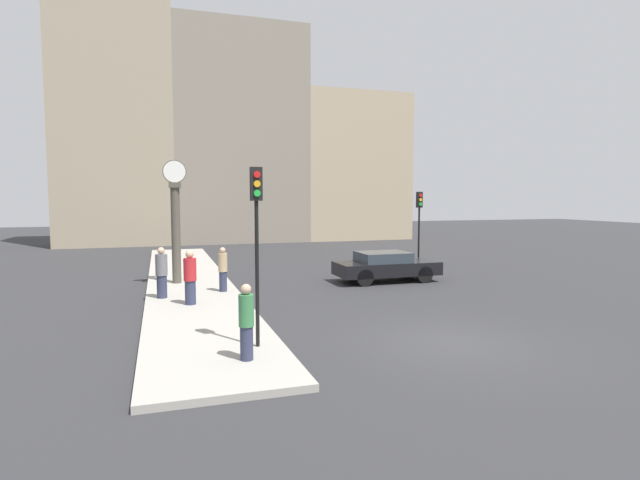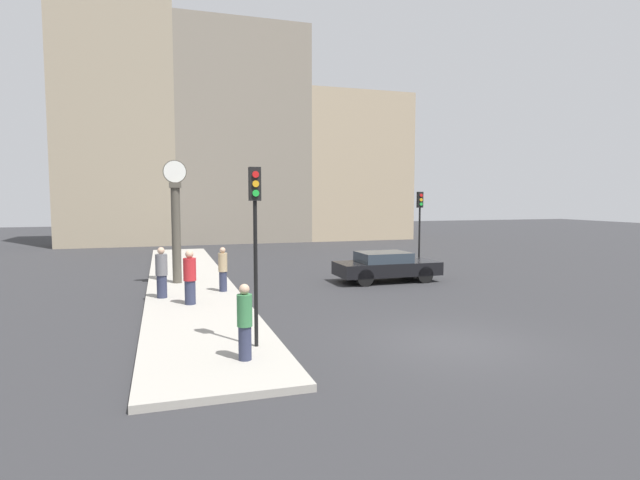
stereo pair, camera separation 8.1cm
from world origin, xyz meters
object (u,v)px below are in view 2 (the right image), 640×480
pedestrian_green_hoodie (245,322)px  pedestrian_red_top (190,277)px  street_clock (176,224)px  traffic_light_near (255,220)px  sedan_car (386,266)px  pedestrian_tan_coat (223,269)px  traffic_light_far (420,215)px  pedestrian_grey_jacket (162,273)px

pedestrian_green_hoodie → pedestrian_red_top: size_ratio=0.92×
street_clock → pedestrian_red_top: (0.28, -4.43, -1.52)m
traffic_light_near → pedestrian_red_top: bearing=103.1°
traffic_light_near → street_clock: size_ratio=0.83×
sedan_car → pedestrian_tan_coat: 7.15m
pedestrian_green_hoodie → traffic_light_far: bearing=47.2°
traffic_light_near → pedestrian_tan_coat: 7.50m
pedestrian_tan_coat → pedestrian_red_top: (-1.28, -1.97, 0.06)m
traffic_light_far → street_clock: (-11.31, -0.51, -0.23)m
pedestrian_tan_coat → pedestrian_green_hoodie: (-0.48, -8.09, 0.00)m
traffic_light_near → traffic_light_far: traffic_light_near is taller
street_clock → pedestrian_tan_coat: street_clock is taller
traffic_light_near → pedestrian_green_hoodie: size_ratio=2.53×
traffic_light_near → pedestrian_tan_coat: size_ratio=2.52×
street_clock → pedestrian_grey_jacket: 3.45m
sedan_car → traffic_light_near: 11.14m
pedestrian_green_hoodie → pedestrian_red_top: (-0.81, 6.12, 0.05)m
traffic_light_far → pedestrian_tan_coat: bearing=-163.1°
pedestrian_green_hoodie → pedestrian_red_top: pedestrian_red_top is taller
pedestrian_red_top → street_clock: bearing=93.6°
pedestrian_grey_jacket → pedestrian_tan_coat: pedestrian_grey_jacket is taller
street_clock → pedestrian_green_hoodie: street_clock is taller
pedestrian_red_top → pedestrian_green_hoodie: bearing=-82.5°
pedestrian_grey_jacket → pedestrian_green_hoodie: 7.69m
pedestrian_green_hoodie → pedestrian_tan_coat: bearing=86.6°
pedestrian_grey_jacket → pedestrian_green_hoodie: size_ratio=1.08×
sedan_car → traffic_light_near: traffic_light_near is taller
street_clock → pedestrian_red_top: bearing=-86.4°
pedestrian_tan_coat → pedestrian_green_hoodie: size_ratio=1.00×
traffic_light_far → pedestrian_green_hoodie: traffic_light_far is taller
sedan_car → pedestrian_tan_coat: bearing=-171.9°
street_clock → pedestrian_tan_coat: size_ratio=3.03×
traffic_light_near → pedestrian_red_top: traffic_light_near is taller
sedan_car → street_clock: (-8.63, 1.46, 1.87)m
street_clock → pedestrian_grey_jacket: size_ratio=2.82×
pedestrian_grey_jacket → pedestrian_tan_coat: bearing=15.0°
pedestrian_tan_coat → pedestrian_red_top: pedestrian_red_top is taller
sedan_car → traffic_light_far: size_ratio=1.13×
traffic_light_near → pedestrian_tan_coat: traffic_light_near is taller
pedestrian_tan_coat → pedestrian_grey_jacket: bearing=-165.0°
pedestrian_green_hoodie → street_clock: bearing=95.9°
traffic_light_far → pedestrian_green_hoodie: (-10.22, -11.06, -1.81)m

